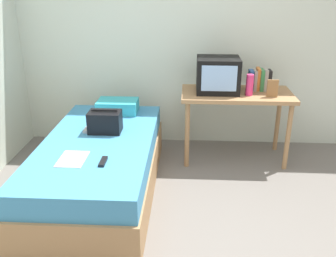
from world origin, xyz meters
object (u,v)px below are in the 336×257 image
(pillow, at_px, (118,106))
(magazine, at_px, (73,159))
(remote_silver, at_px, (87,129))
(bed, at_px, (100,166))
(handbag, at_px, (105,122))
(picture_frame, at_px, (273,88))
(remote_dark, at_px, (104,162))
(tv, at_px, (218,75))
(book_row, at_px, (260,80))
(water_bottle, at_px, (250,85))
(desk, at_px, (237,101))

(pillow, distance_m, magazine, 1.16)
(magazine, distance_m, remote_silver, 0.61)
(bed, relative_size, handbag, 6.67)
(picture_frame, relative_size, remote_dark, 1.14)
(magazine, relative_size, remote_silver, 2.01)
(picture_frame, bearing_deg, tv, 162.96)
(book_row, bearing_deg, picture_frame, -71.74)
(tv, xyz_separation_m, remote_silver, (-1.26, -0.60, -0.40))
(water_bottle, xyz_separation_m, picture_frame, (0.22, -0.05, -0.02))
(handbag, xyz_separation_m, remote_silver, (-0.18, 0.02, -0.09))
(water_bottle, height_order, remote_silver, water_bottle)
(bed, bearing_deg, tv, 36.34)
(pillow, height_order, remote_silver, pillow)
(water_bottle, height_order, picture_frame, water_bottle)
(tv, height_order, handbag, tv)
(pillow, bearing_deg, remote_silver, -110.74)
(desk, bearing_deg, pillow, -177.89)
(tv, bearing_deg, picture_frame, -17.04)
(desk, xyz_separation_m, tv, (-0.21, 0.02, 0.28))
(bed, relative_size, desk, 1.72)
(magazine, height_order, remote_silver, remote_silver)
(pillow, xyz_separation_m, magazine, (-0.16, -1.15, -0.06))
(handbag, relative_size, remote_silver, 2.08)
(handbag, xyz_separation_m, magazine, (-0.14, -0.59, -0.10))
(picture_frame, height_order, remote_silver, picture_frame)
(tv, distance_m, remote_dark, 1.63)
(water_bottle, relative_size, remote_silver, 1.51)
(bed, bearing_deg, water_bottle, 26.12)
(handbag, distance_m, magazine, 0.62)
(book_row, relative_size, remote_dark, 1.51)
(tv, relative_size, remote_silver, 3.06)
(bed, xyz_separation_m, remote_silver, (-0.15, 0.22, 0.28))
(desk, distance_m, picture_frame, 0.41)
(tv, xyz_separation_m, handbag, (-1.08, -0.62, -0.31))
(water_bottle, bearing_deg, desk, 139.03)
(book_row, relative_size, pillow, 0.55)
(picture_frame, height_order, magazine, picture_frame)
(bed, distance_m, remote_dark, 0.54)
(picture_frame, bearing_deg, remote_dark, -144.04)
(tv, distance_m, remote_silver, 1.45)
(magazine, relative_size, remote_dark, 1.86)
(pillow, bearing_deg, remote_dark, -85.29)
(bed, bearing_deg, book_row, 30.20)
(picture_frame, relative_size, handbag, 0.59)
(water_bottle, distance_m, pillow, 1.41)
(desk, height_order, water_bottle, water_bottle)
(picture_frame, xyz_separation_m, remote_silver, (-1.80, -0.43, -0.31))
(picture_frame, relative_size, remote_silver, 1.24)
(book_row, bearing_deg, magazine, -142.01)
(desk, relative_size, pillow, 2.72)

